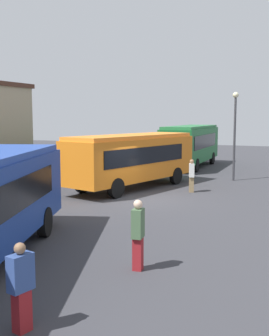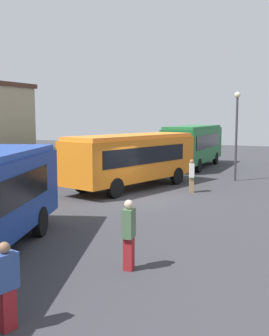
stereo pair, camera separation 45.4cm
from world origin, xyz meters
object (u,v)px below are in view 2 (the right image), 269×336
(bus_orange, at_px, (132,157))
(bus_green, at_px, (194,144))
(person_left, at_px, (6,284))
(person_right, at_px, (129,233))
(person_far, at_px, (192,175))
(lamppost, at_px, (237,126))

(bus_orange, bearing_deg, bus_green, 13.00)
(bus_orange, distance_m, person_left, 16.00)
(bus_green, distance_m, person_left, 26.48)
(person_right, xyz_separation_m, person_far, (11.65, 1.72, -0.07))
(bus_green, xyz_separation_m, person_left, (-26.17, -3.90, -0.97))
(bus_green, xyz_separation_m, person_far, (-10.73, -2.98, -0.94))
(bus_green, bearing_deg, bus_orange, 177.11)
(bus_orange, distance_m, person_far, 3.49)
(person_right, distance_m, person_far, 11.78)
(bus_green, relative_size, person_far, 5.26)
(person_far, distance_m, lamppost, 5.77)
(person_left, distance_m, lamppost, 20.63)
(person_right, bearing_deg, person_left, 72.20)
(bus_green, relative_size, lamppost, 1.68)
(person_right, bearing_deg, bus_orange, -72.26)
(person_left, distance_m, person_far, 15.47)
(bus_orange, height_order, person_right, bus_orange)
(person_right, xyz_separation_m, lamppost, (16.68, 0.37, 2.43))
(person_left, bearing_deg, bus_orange, -61.13)
(person_far, xyz_separation_m, lamppost, (5.02, -1.34, 2.50))
(person_far, height_order, lamppost, lamppost)
(person_left, xyz_separation_m, person_far, (15.44, 0.93, 0.03))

